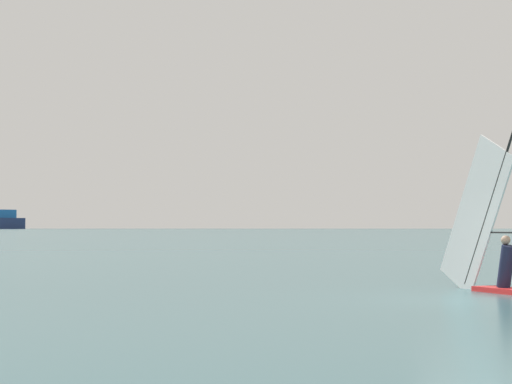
% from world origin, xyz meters
% --- Properties ---
extents(ground_plane, '(4000.00, 4000.00, 0.00)m').
position_xyz_m(ground_plane, '(0.00, 0.00, 0.00)').
color(ground_plane, '#386066').
extents(windsurfer, '(1.95, 4.00, 4.25)m').
position_xyz_m(windsurfer, '(1.00, 2.45, 1.01)').
color(windsurfer, red).
rests_on(windsurfer, ground_plane).
extents(distant_headland, '(1115.72, 685.88, 22.13)m').
position_xyz_m(distant_headland, '(-177.18, 1467.49, 11.07)').
color(distant_headland, '#60665B').
rests_on(distant_headland, ground_plane).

